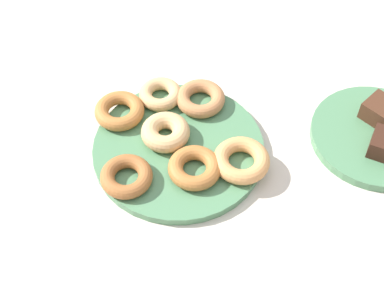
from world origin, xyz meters
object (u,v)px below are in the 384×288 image
at_px(donut_5, 126,176).
at_px(brownie_near, 380,111).
at_px(donut_1, 241,160).
at_px(donut_4, 201,98).
at_px(donut_6, 160,94).
at_px(cake_plate, 376,136).
at_px(donut_2, 165,133).
at_px(donut_3, 195,168).
at_px(donut_plate, 178,149).
at_px(donut_0, 120,111).

height_order(donut_5, brownie_near, brownie_near).
relative_size(donut_1, donut_4, 1.07).
relative_size(donut_6, cake_plate, 0.34).
bearing_deg(donut_2, donut_3, 75.50).
xyz_separation_m(donut_4, cake_plate, (-0.14, 0.28, -0.02)).
relative_size(cake_plate, brownie_near, 4.33).
xyz_separation_m(donut_plate, donut_3, (0.02, 0.06, 0.02)).
relative_size(donut_0, brownie_near, 1.69).
bearing_deg(donut_1, donut_3, -39.12).
bearing_deg(donut_2, donut_5, 6.20).
distance_m(donut_0, donut_6, 0.08).
distance_m(donut_1, brownie_near, 0.27).
height_order(donut_0, donut_1, donut_1).
bearing_deg(donut_1, donut_6, -97.46).
distance_m(donut_0, brownie_near, 0.45).
distance_m(cake_plate, brownie_near, 0.05).
xyz_separation_m(donut_1, donut_2, (0.04, -0.13, 0.00)).
relative_size(donut_6, brownie_near, 1.48).
bearing_deg(donut_2, brownie_near, 137.22).
bearing_deg(donut_plate, donut_6, -122.96).
xyz_separation_m(donut_0, donut_1, (-0.05, 0.23, 0.00)).
xyz_separation_m(donut_plate, donut_4, (-0.10, -0.03, 0.02)).
relative_size(donut_2, donut_6, 1.08).
height_order(donut_0, donut_3, same).
bearing_deg(donut_4, donut_5, 4.65).
height_order(donut_1, donut_3, same).
height_order(donut_1, donut_5, donut_1).
height_order(donut_2, donut_6, donut_2).
height_order(donut_0, donut_4, same).
xyz_separation_m(donut_3, donut_4, (-0.12, -0.09, -0.00)).
bearing_deg(donut_6, cake_plate, 117.56).
bearing_deg(donut_3, donut_1, 140.88).
height_order(donut_6, brownie_near, brownie_near).
relative_size(donut_5, brownie_near, 1.63).
bearing_deg(donut_3, donut_0, -93.33).
relative_size(donut_1, brownie_near, 1.80).
bearing_deg(donut_6, donut_2, 46.25).
bearing_deg(donut_3, donut_4, -144.24).
bearing_deg(donut_6, donut_4, 121.23).
distance_m(donut_3, cake_plate, 0.32).
distance_m(donut_2, brownie_near, 0.38).
relative_size(donut_4, cake_plate, 0.39).
xyz_separation_m(donut_2, donut_4, (-0.10, -0.01, -0.00)).
bearing_deg(donut_2, donut_1, 106.15).
relative_size(donut_4, brownie_near, 1.69).
bearing_deg(cake_plate, donut_2, -48.32).
bearing_deg(brownie_near, donut_1, -27.23).
bearing_deg(donut_4, donut_plate, 18.73).
bearing_deg(donut_5, cake_plate, 143.02).
xyz_separation_m(donut_1, donut_5, (0.14, -0.12, -0.00)).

